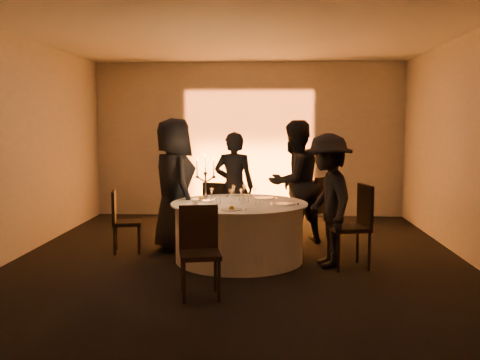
{
  "coord_description": "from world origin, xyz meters",
  "views": [
    {
      "loc": [
        0.38,
        -6.95,
        1.8
      ],
      "look_at": [
        0.0,
        0.2,
        1.05
      ],
      "focal_mm": 40.0,
      "sensor_mm": 36.0,
      "label": 1
    }
  ],
  "objects_px": {
    "chair_left": "(122,218)",
    "chair_front": "(199,246)",
    "guest_right": "(328,200)",
    "chair_back_right": "(320,205)",
    "guest_back_right": "(294,183)",
    "candelabra": "(206,185)",
    "chair_right": "(356,221)",
    "guest_back_left": "(234,187)",
    "coffee_cup": "(195,203)",
    "banquet_table": "(239,231)",
    "chair_back_left": "(216,206)",
    "guest_left": "(174,185)"
  },
  "relations": [
    {
      "from": "chair_left",
      "to": "guest_left",
      "type": "bearing_deg",
      "value": -86.33
    },
    {
      "from": "guest_back_left",
      "to": "chair_back_right",
      "type": "bearing_deg",
      "value": -171.65
    },
    {
      "from": "chair_back_right",
      "to": "candelabra",
      "type": "relative_size",
      "value": 1.57
    },
    {
      "from": "banquet_table",
      "to": "chair_right",
      "type": "relative_size",
      "value": 1.72
    },
    {
      "from": "chair_front",
      "to": "guest_left",
      "type": "height_order",
      "value": "guest_left"
    },
    {
      "from": "chair_left",
      "to": "guest_left",
      "type": "xyz_separation_m",
      "value": [
        0.71,
        0.21,
        0.45
      ]
    },
    {
      "from": "chair_back_right",
      "to": "chair_right",
      "type": "distance_m",
      "value": 1.53
    },
    {
      "from": "chair_back_left",
      "to": "guest_back_left",
      "type": "bearing_deg",
      "value": 147.27
    },
    {
      "from": "chair_back_left",
      "to": "coffee_cup",
      "type": "xyz_separation_m",
      "value": [
        -0.1,
        -1.75,
        0.31
      ]
    },
    {
      "from": "chair_back_left",
      "to": "guest_back_left",
      "type": "relative_size",
      "value": 0.52
    },
    {
      "from": "guest_right",
      "to": "candelabra",
      "type": "relative_size",
      "value": 2.63
    },
    {
      "from": "chair_front",
      "to": "chair_back_left",
      "type": "bearing_deg",
      "value": 80.51
    },
    {
      "from": "guest_back_left",
      "to": "coffee_cup",
      "type": "relative_size",
      "value": 15.32
    },
    {
      "from": "guest_right",
      "to": "candelabra",
      "type": "height_order",
      "value": "guest_right"
    },
    {
      "from": "chair_back_left",
      "to": "guest_right",
      "type": "xyz_separation_m",
      "value": [
        1.59,
        -1.75,
        0.35
      ]
    },
    {
      "from": "chair_right",
      "to": "coffee_cup",
      "type": "distance_m",
      "value": 2.05
    },
    {
      "from": "coffee_cup",
      "to": "chair_back_right",
      "type": "bearing_deg",
      "value": 39.94
    },
    {
      "from": "chair_back_right",
      "to": "chair_front",
      "type": "height_order",
      "value": "chair_back_right"
    },
    {
      "from": "guest_back_left",
      "to": "guest_right",
      "type": "xyz_separation_m",
      "value": [
        1.28,
        -1.41,
        0.0
      ]
    },
    {
      "from": "guest_left",
      "to": "guest_back_left",
      "type": "bearing_deg",
      "value": -81.29
    },
    {
      "from": "chair_left",
      "to": "candelabra",
      "type": "height_order",
      "value": "candelabra"
    },
    {
      "from": "chair_left",
      "to": "chair_right",
      "type": "bearing_deg",
      "value": -113.48
    },
    {
      "from": "chair_right",
      "to": "guest_left",
      "type": "bearing_deg",
      "value": -120.45
    },
    {
      "from": "chair_front",
      "to": "guest_back_left",
      "type": "xyz_separation_m",
      "value": [
        0.19,
        2.67,
        0.31
      ]
    },
    {
      "from": "banquet_table",
      "to": "chair_back_left",
      "type": "xyz_separation_m",
      "value": [
        -0.45,
        1.53,
        0.1
      ]
    },
    {
      "from": "chair_left",
      "to": "chair_back_right",
      "type": "xyz_separation_m",
      "value": [
        2.85,
        0.88,
        0.08
      ]
    },
    {
      "from": "chair_right",
      "to": "candelabra",
      "type": "height_order",
      "value": "candelabra"
    },
    {
      "from": "coffee_cup",
      "to": "candelabra",
      "type": "height_order",
      "value": "candelabra"
    },
    {
      "from": "coffee_cup",
      "to": "candelabra",
      "type": "xyz_separation_m",
      "value": [
        0.1,
        0.29,
        0.19
      ]
    },
    {
      "from": "banquet_table",
      "to": "guest_left",
      "type": "relative_size",
      "value": 0.95
    },
    {
      "from": "chair_front",
      "to": "candelabra",
      "type": "xyz_separation_m",
      "value": [
        -0.11,
        1.54,
        0.46
      ]
    },
    {
      "from": "chair_back_left",
      "to": "guest_right",
      "type": "distance_m",
      "value": 2.39
    },
    {
      "from": "guest_left",
      "to": "guest_right",
      "type": "xyz_separation_m",
      "value": [
        2.09,
        -0.77,
        -0.1
      ]
    },
    {
      "from": "banquet_table",
      "to": "chair_left",
      "type": "distance_m",
      "value": 1.71
    },
    {
      "from": "banquet_table",
      "to": "candelabra",
      "type": "distance_m",
      "value": 0.76
    },
    {
      "from": "chair_back_right",
      "to": "guest_back_right",
      "type": "distance_m",
      "value": 0.59
    },
    {
      "from": "chair_back_left",
      "to": "chair_back_right",
      "type": "height_order",
      "value": "chair_back_right"
    },
    {
      "from": "guest_right",
      "to": "chair_front",
      "type": "bearing_deg",
      "value": -60.79
    },
    {
      "from": "chair_front",
      "to": "chair_back_right",
      "type": "bearing_deg",
      "value": 49.15
    },
    {
      "from": "chair_right",
      "to": "candelabra",
      "type": "bearing_deg",
      "value": -111.7
    },
    {
      "from": "chair_right",
      "to": "guest_back_left",
      "type": "distance_m",
      "value": 2.2
    },
    {
      "from": "coffee_cup",
      "to": "guest_back_right",
      "type": "bearing_deg",
      "value": 42.27
    },
    {
      "from": "chair_left",
      "to": "chair_front",
      "type": "xyz_separation_m",
      "value": [
        1.33,
        -1.82,
        0.04
      ]
    },
    {
      "from": "chair_left",
      "to": "chair_front",
      "type": "relative_size",
      "value": 0.93
    },
    {
      "from": "banquet_table",
      "to": "guest_left",
      "type": "bearing_deg",
      "value": 150.46
    },
    {
      "from": "banquet_table",
      "to": "guest_right",
      "type": "distance_m",
      "value": 1.24
    },
    {
      "from": "banquet_table",
      "to": "guest_back_left",
      "type": "xyz_separation_m",
      "value": [
        -0.14,
        1.19,
        0.46
      ]
    },
    {
      "from": "chair_back_right",
      "to": "guest_back_left",
      "type": "relative_size",
      "value": 0.6
    },
    {
      "from": "chair_left",
      "to": "chair_front",
      "type": "bearing_deg",
      "value": -156.24
    },
    {
      "from": "guest_right",
      "to": "chair_left",
      "type": "bearing_deg",
      "value": -112.66
    }
  ]
}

